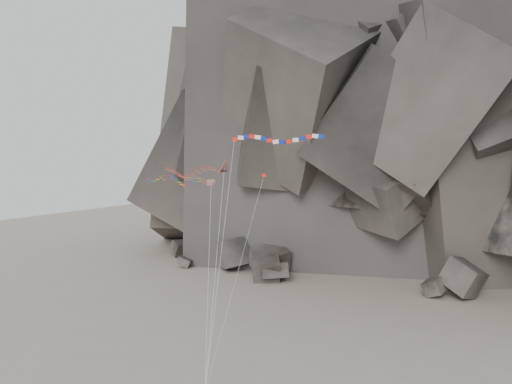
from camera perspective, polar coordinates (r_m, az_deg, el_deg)
The scene contains 7 objects.
ground at distance 64.46m, azimuth -4.87°, elevation -17.71°, with size 260.00×260.00×0.00m, color gray.
headland at distance 123.28m, azimuth 16.29°, elevation 12.87°, with size 110.00×70.00×84.00m, color #514942, non-canonical shape.
boulder_field at distance 99.24m, azimuth 2.20°, elevation -8.08°, with size 66.59×15.77×7.67m.
delta_kite at distance 61.91m, azimuth -7.50°, elevation 2.33°, with size 16.11×12.14×22.41m.
banner_kite at distance 56.76m, azimuth 2.35°, elevation 5.97°, with size 10.09×15.36×25.15m.
parafoil_kite at distance 66.23m, azimuth -9.13°, elevation 1.36°, with size 21.29×13.36×19.92m.
pennant_kite at distance 55.66m, azimuth -0.49°, elevation -3.21°, with size 2.08×13.27×20.57m.
Camera 1 is at (37.24, -46.29, 25.02)m, focal length 35.00 mm.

